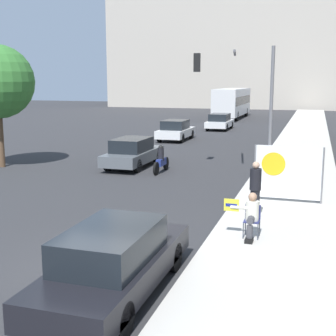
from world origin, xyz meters
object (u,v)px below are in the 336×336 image
(protest_banner, at_px, (287,172))
(car_on_road_midblock, at_px, (176,130))
(traffic_light_pole, at_px, (243,85))
(city_bus_on_road, at_px, (232,101))
(motorcycle_on_road, at_px, (161,161))
(jogger_on_sidewalk, at_px, (255,189))
(car_on_road_distant, at_px, (220,122))
(parked_car_curbside, at_px, (114,261))
(seated_protester, at_px, (251,214))
(car_on_road_nearest, at_px, (133,152))

(protest_banner, xyz_separation_m, car_on_road_midblock, (-8.66, 16.00, -0.45))
(traffic_light_pole, relative_size, city_bus_on_road, 0.50)
(car_on_road_midblock, xyz_separation_m, motorcycle_on_road, (2.74, -11.57, -0.17))
(jogger_on_sidewalk, height_order, car_on_road_distant, jogger_on_sidewalk)
(jogger_on_sidewalk, bearing_deg, protest_banner, -81.71)
(jogger_on_sidewalk, height_order, parked_car_curbside, jogger_on_sidewalk)
(parked_car_curbside, bearing_deg, car_on_road_distant, 97.65)
(motorcycle_on_road, bearing_deg, parked_car_curbside, -75.80)
(city_bus_on_road, bearing_deg, motorcycle_on_road, -85.93)
(seated_protester, bearing_deg, car_on_road_nearest, 112.01)
(motorcycle_on_road, bearing_deg, car_on_road_distant, 93.47)
(motorcycle_on_road, bearing_deg, seated_protester, -58.32)
(seated_protester, height_order, parked_car_curbside, parked_car_curbside)
(jogger_on_sidewalk, distance_m, protest_banner, 2.24)
(jogger_on_sidewalk, xyz_separation_m, city_bus_on_road, (-7.42, 38.83, 0.88))
(motorcycle_on_road, bearing_deg, protest_banner, -36.83)
(car_on_road_midblock, relative_size, motorcycle_on_road, 2.04)
(traffic_light_pole, height_order, parked_car_curbside, traffic_light_pole)
(car_on_road_nearest, bearing_deg, car_on_road_distant, 88.25)
(seated_protester, relative_size, motorcycle_on_road, 0.58)
(car_on_road_distant, bearing_deg, parked_car_curbside, -82.35)
(traffic_light_pole, xyz_separation_m, car_on_road_midblock, (-6.19, 10.09, -3.25))
(traffic_light_pole, bearing_deg, motorcycle_on_road, -156.72)
(car_on_road_midblock, bearing_deg, traffic_light_pole, -58.48)
(city_bus_on_road, relative_size, motorcycle_on_road, 5.38)
(parked_car_curbside, distance_m, car_on_road_midblock, 24.57)
(protest_banner, bearing_deg, traffic_light_pole, 112.69)
(jogger_on_sidewalk, relative_size, parked_car_curbside, 0.35)
(parked_car_curbside, bearing_deg, city_bus_on_road, 96.92)
(jogger_on_sidewalk, xyz_separation_m, protest_banner, (0.80, 2.09, 0.15))
(seated_protester, relative_size, traffic_light_pole, 0.21)
(motorcycle_on_road, bearing_deg, traffic_light_pole, 23.28)
(parked_car_curbside, relative_size, car_on_road_midblock, 1.13)
(parked_car_curbside, distance_m, city_bus_on_road, 44.94)
(jogger_on_sidewalk, bearing_deg, motorcycle_on_road, -22.67)
(traffic_light_pole, height_order, car_on_road_nearest, traffic_light_pole)
(car_on_road_nearest, relative_size, motorcycle_on_road, 2.18)
(car_on_road_nearest, distance_m, motorcycle_on_road, 2.01)
(parked_car_curbside, bearing_deg, seated_protester, 60.30)
(protest_banner, bearing_deg, jogger_on_sidewalk, -110.91)
(jogger_on_sidewalk, relative_size, city_bus_on_road, 0.15)
(seated_protester, relative_size, city_bus_on_road, 0.11)
(traffic_light_pole, height_order, city_bus_on_road, traffic_light_pole)
(car_on_road_midblock, bearing_deg, car_on_road_nearest, -84.80)
(seated_protester, distance_m, car_on_road_midblock, 21.63)
(seated_protester, xyz_separation_m, protest_banner, (0.65, 4.09, 0.37))
(parked_car_curbside, relative_size, motorcycle_on_road, 2.31)
(seated_protester, xyz_separation_m, traffic_light_pole, (-1.82, 10.00, 3.17))
(seated_protester, height_order, car_on_road_midblock, car_on_road_midblock)
(seated_protester, distance_m, car_on_road_distant, 29.04)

